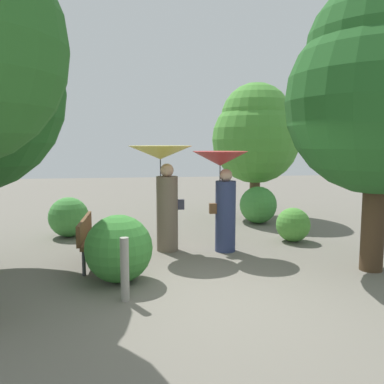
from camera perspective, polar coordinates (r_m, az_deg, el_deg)
The scene contains 11 objects.
ground_plane at distance 5.89m, azimuth 4.48°, elevation -14.65°, with size 40.00×40.00×0.00m, color #6B665B.
person_left at distance 8.05m, azimuth -4.05°, elevation 2.12°, with size 1.26×1.26×2.10m.
person_right at distance 8.01m, azimuth 4.28°, elevation 1.36°, with size 1.09×1.09×1.99m.
park_bench at distance 7.50m, azimuth -13.60°, elevation -5.98°, with size 0.52×1.51×0.83m.
tree_near_right at distance 7.45m, azimuth 24.92°, elevation 13.29°, with size 3.05×3.05×4.80m.
tree_mid_right at distance 11.85m, azimuth 8.93°, elevation 8.21°, with size 2.50×2.50×3.84m.
bush_path_left at distance 6.47m, azimuth -10.24°, elevation -7.81°, with size 1.06×1.06×1.06m, color #387F33.
bush_path_right at distance 9.80m, azimuth -16.89°, elevation -3.37°, with size 0.92×0.92×0.92m, color #428C3D.
bush_behind_bench at distance 9.21m, azimuth 13.98°, elevation -4.47°, with size 0.75×0.75×0.75m, color #4C9338.
bush_far_side at distance 11.06m, azimuth 9.26°, elevation -1.80°, with size 0.99×0.99×0.99m, color #428C3D.
path_marker_post at distance 5.73m, azimuth -9.41°, elevation -10.65°, with size 0.12×0.12×0.89m, color gray.
Camera 1 is at (-1.21, -5.34, 2.17)m, focal length 38.06 mm.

